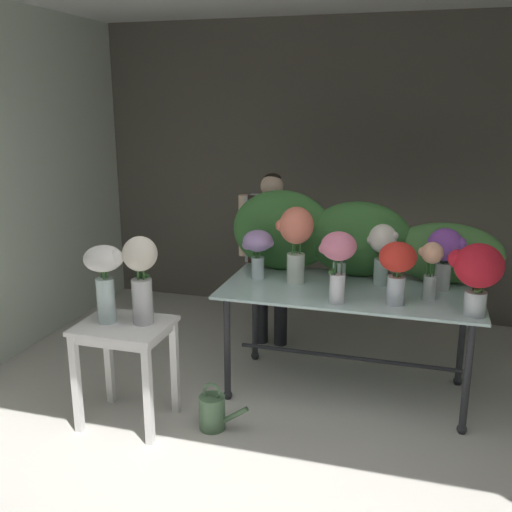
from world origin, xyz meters
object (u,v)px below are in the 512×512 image
at_px(display_table_glass, 349,305).
at_px(florist, 271,242).
at_px(watering_can, 213,412).
at_px(vase_scarlet_snapdragons, 397,266).
at_px(vase_cream_lisianthus_tall, 141,274).
at_px(vase_white_roses_tall, 105,274).
at_px(vase_lilac_ranunculus, 258,247).
at_px(vase_peach_hydrangea, 431,266).
at_px(vase_violet_anemones, 445,251).
at_px(vase_ivory_stock, 382,247).
at_px(vase_coral_roses, 296,236).
at_px(side_table_white, 125,340).
at_px(vase_blush_dahlias, 340,255).
at_px(vase_rosy_tulips, 338,256).
at_px(vase_crimson_lilies, 478,270).

height_order(display_table_glass, florist, florist).
bearing_deg(watering_can, vase_scarlet_snapdragons, 25.14).
height_order(vase_scarlet_snapdragons, vase_cream_lisianthus_tall, vase_cream_lisianthus_tall).
distance_m(display_table_glass, vase_white_roses_tall, 1.79).
bearing_deg(vase_lilac_ranunculus, watering_can, -94.88).
bearing_deg(vase_peach_hydrangea, vase_violet_anemones, 69.28).
bearing_deg(vase_ivory_stock, florist, 151.02).
distance_m(vase_scarlet_snapdragons, vase_cream_lisianthus_tall, 1.72).
bearing_deg(vase_peach_hydrangea, vase_coral_roses, 173.45).
bearing_deg(vase_peach_hydrangea, display_table_glass, 172.11).
height_order(side_table_white, vase_coral_roses, vase_coral_roses).
distance_m(vase_ivory_stock, watering_can, 1.72).
bearing_deg(vase_violet_anemones, vase_white_roses_tall, -154.46).
xyz_separation_m(display_table_glass, vase_scarlet_snapdragons, (0.34, -0.25, 0.40)).
bearing_deg(vase_white_roses_tall, vase_coral_roses, 39.43).
height_order(side_table_white, vase_blush_dahlias, vase_blush_dahlias).
height_order(vase_ivory_stock, vase_rosy_tulips, vase_rosy_tulips).
bearing_deg(display_table_glass, vase_peach_hydrangea, -7.89).
bearing_deg(vase_scarlet_snapdragons, vase_blush_dahlias, 151.39).
height_order(display_table_glass, side_table_white, display_table_glass).
bearing_deg(vase_crimson_lilies, vase_white_roses_tall, -166.97).
distance_m(display_table_glass, vase_ivory_stock, 0.49).
distance_m(vase_peach_hydrangea, vase_ivory_stock, 0.44).
bearing_deg(vase_lilac_ranunculus, vase_ivory_stock, 6.65).
bearing_deg(florist, vase_coral_roses, -61.70).
bearing_deg(vase_ivory_stock, vase_white_roses_tall, -148.99).
relative_size(vase_peach_hydrangea, vase_lilac_ranunculus, 1.07).
distance_m(vase_white_roses_tall, vase_cream_lisianthus_tall, 0.24).
bearing_deg(vase_blush_dahlias, vase_ivory_stock, 34.07).
xyz_separation_m(vase_coral_roses, vase_scarlet_snapdragons, (0.77, -0.29, -0.09)).
xyz_separation_m(florist, vase_scarlet_snapdragons, (1.14, -0.98, 0.14)).
relative_size(vase_coral_roses, vase_crimson_lilies, 1.23).
bearing_deg(vase_ivory_stock, vase_peach_hydrangea, -35.09).
bearing_deg(vase_lilac_ranunculus, vase_coral_roses, -5.14).
relative_size(vase_violet_anemones, vase_scarlet_snapdragons, 1.05).
distance_m(vase_ivory_stock, vase_scarlet_snapdragons, 0.44).
relative_size(florist, vase_rosy_tulips, 3.14).
distance_m(vase_blush_dahlias, vase_cream_lisianthus_tall, 1.44).
distance_m(vase_peach_hydrangea, vase_cream_lisianthus_tall, 1.98).
bearing_deg(vase_coral_roses, vase_blush_dahlias, -9.34).
relative_size(vase_crimson_lilies, watering_can, 1.36).
height_order(vase_rosy_tulips, vase_cream_lisianthus_tall, vase_rosy_tulips).
xyz_separation_m(florist, watering_can, (-0.01, -1.52, -0.85)).
bearing_deg(vase_coral_roses, vase_ivory_stock, 12.25).
height_order(display_table_glass, vase_coral_roses, vase_coral_roses).
relative_size(vase_rosy_tulips, vase_white_roses_tall, 0.94).
bearing_deg(vase_violet_anemones, vase_lilac_ranunculus, -175.38).
xyz_separation_m(vase_rosy_tulips, vase_scarlet_snapdragons, (0.39, 0.08, -0.06)).
distance_m(florist, vase_violet_anemones, 1.56).
height_order(vase_lilac_ranunculus, vase_white_roses_tall, vase_white_roses_tall).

